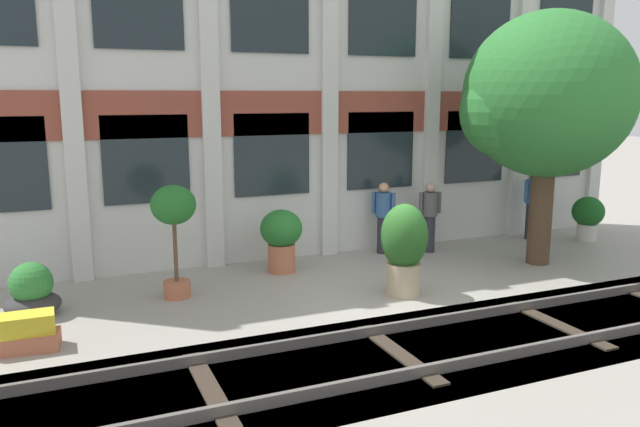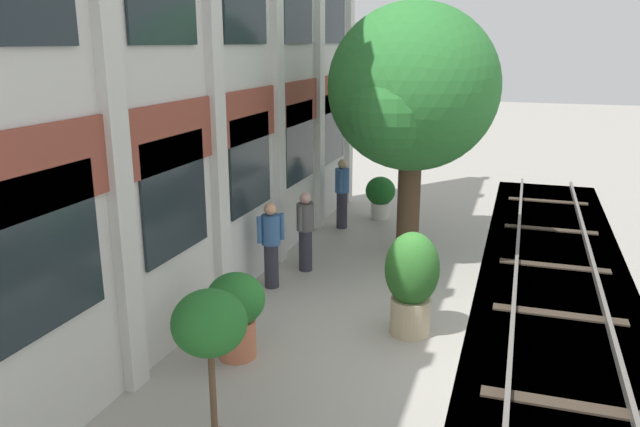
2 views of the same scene
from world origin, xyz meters
name	(u,v)px [view 2 (image 2 of 2)]	position (x,y,z in m)	size (l,w,h in m)	color
ground_plane	(407,334)	(0.00, 0.00, 0.00)	(80.00, 80.00, 0.00)	#9E998E
apartment_facade	(196,41)	(0.00, 3.39, 4.35)	(15.67, 0.64, 8.76)	silver
rail_tracks	(562,365)	(0.00, -2.24, -0.13)	(23.31, 2.80, 0.43)	#423F3A
broadleaf_tree	(413,93)	(3.73, 0.70, 3.37)	(3.56, 3.39, 5.12)	#4C3826
potted_plant_tall_urn	(210,342)	(-3.65, 1.38, 1.42)	(0.76, 0.76, 1.98)	#B76647
potted_plant_glazed_jar	(236,309)	(-1.44, 2.19, 0.74)	(0.83, 0.83, 1.25)	#B76647
potted_plant_ribbed_drum	(380,194)	(6.27, 1.87, 0.62)	(0.75, 0.75, 1.07)	beige
potted_plant_fluted_column	(412,279)	(0.05, -0.02, 0.89)	(0.82, 0.82, 1.63)	tan
resident_by_doorway	(271,243)	(1.14, 2.72, 0.85)	(0.41, 0.39, 1.59)	#282833
resident_watching_tracks	(305,229)	(2.15, 2.42, 0.84)	(0.53, 0.34, 1.57)	#282833
resident_near_plants	(342,191)	(5.15, 2.55, 0.90)	(0.53, 0.34, 1.68)	#282833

